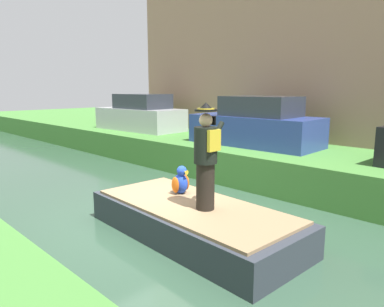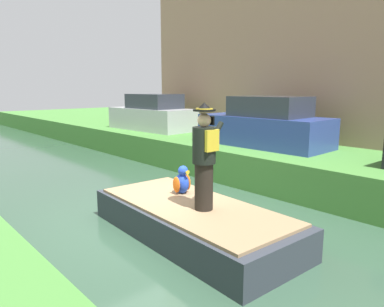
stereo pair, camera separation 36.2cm
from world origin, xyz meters
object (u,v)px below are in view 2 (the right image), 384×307
(parrot_plush, at_px, (182,181))
(parked_car_silver, at_px, (152,115))
(person_pirate, at_px, (204,157))
(boat, at_px, (192,220))
(parked_car_blue, at_px, (265,125))

(parrot_plush, xyz_separation_m, parked_car_silver, (4.46, 7.19, 0.72))
(person_pirate, bearing_deg, boat, 86.68)
(boat, relative_size, parrot_plush, 7.51)
(parked_car_blue, relative_size, parked_car_silver, 0.99)
(parrot_plush, distance_m, parked_car_silver, 8.49)
(boat, bearing_deg, parked_car_silver, 58.73)
(person_pirate, height_order, parrot_plush, person_pirate)
(boat, relative_size, person_pirate, 2.31)
(parrot_plush, height_order, parked_car_blue, parked_car_blue)
(parrot_plush, relative_size, parked_car_blue, 0.14)
(boat, xyz_separation_m, parrot_plush, (0.31, 0.65, 0.55))
(person_pirate, xyz_separation_m, parked_car_blue, (4.80, 2.34, 0.04))
(parked_car_blue, bearing_deg, boat, -157.28)
(person_pirate, bearing_deg, parked_car_silver, 61.27)
(boat, xyz_separation_m, parked_car_silver, (4.77, 7.85, 1.28))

